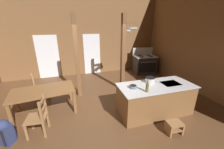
# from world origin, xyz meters

# --- Properties ---
(ground_plane) EXTENTS (8.51, 8.07, 0.10)m
(ground_plane) POSITION_xyz_m (0.00, 0.00, -0.05)
(ground_plane) COLOR brown
(wall_back) EXTENTS (8.51, 0.14, 4.51)m
(wall_back) POSITION_xyz_m (0.00, 3.70, 2.26)
(wall_back) COLOR brown
(wall_back) RESTS_ON ground_plane
(wall_right) EXTENTS (0.14, 8.07, 4.51)m
(wall_right) POSITION_xyz_m (3.93, 0.00, 2.26)
(wall_right) COLOR brown
(wall_right) RESTS_ON ground_plane
(glazed_door_back_left) EXTENTS (1.00, 0.01, 2.05)m
(glazed_door_back_left) POSITION_xyz_m (-1.73, 3.63, 1.02)
(glazed_door_back_left) COLOR white
(glazed_door_back_left) RESTS_ON ground_plane
(glazed_panel_back_right) EXTENTS (0.84, 0.01, 2.05)m
(glazed_panel_back_right) POSITION_xyz_m (0.39, 3.63, 1.02)
(glazed_panel_back_right) COLOR white
(glazed_panel_back_right) RESTS_ON ground_plane
(kitchen_island) EXTENTS (2.17, 0.99, 0.89)m
(kitchen_island) POSITION_xyz_m (1.50, -0.45, 0.44)
(kitchen_island) COLOR brown
(kitchen_island) RESTS_ON ground_plane
(stove_range) EXTENTS (1.22, 0.93, 1.32)m
(stove_range) POSITION_xyz_m (3.05, 2.82, 0.48)
(stove_range) COLOR #2D2D2D
(stove_range) RESTS_ON ground_plane
(support_post_with_pot_rack) EXTENTS (0.65, 0.28, 2.86)m
(support_post_with_pot_rack) POSITION_xyz_m (1.20, 1.29, 1.56)
(support_post_with_pot_rack) COLOR brown
(support_post_with_pot_rack) RESTS_ON ground_plane
(support_post_center) EXTENTS (0.14, 0.14, 2.86)m
(support_post_center) POSITION_xyz_m (-0.52, 1.30, 1.43)
(support_post_center) COLOR brown
(support_post_center) RESTS_ON ground_plane
(step_stool) EXTENTS (0.38, 0.31, 0.30)m
(step_stool) POSITION_xyz_m (1.48, -1.34, 0.18)
(step_stool) COLOR #9E7044
(step_stool) RESTS_ON ground_plane
(dining_table) EXTENTS (1.79, 1.10, 0.74)m
(dining_table) POSITION_xyz_m (-1.58, 0.53, 0.65)
(dining_table) COLOR brown
(dining_table) RESTS_ON ground_plane
(ladderback_chair_near_window) EXTENTS (0.48, 0.48, 0.95)m
(ladderback_chair_near_window) POSITION_xyz_m (-1.60, -0.35, 0.45)
(ladderback_chair_near_window) COLOR #9E7044
(ladderback_chair_near_window) RESTS_ON ground_plane
(ladderback_chair_by_post) EXTENTS (0.55, 0.55, 0.95)m
(ladderback_chair_by_post) POSITION_xyz_m (-1.88, 1.41, 0.45)
(ladderback_chair_by_post) COLOR #9E7044
(ladderback_chair_by_post) RESTS_ON ground_plane
(backpack) EXTENTS (0.39, 0.38, 0.60)m
(backpack) POSITION_xyz_m (-2.29, -0.46, 0.31)
(backpack) COLOR navy
(backpack) RESTS_ON ground_plane
(stockpot_on_counter) EXTENTS (0.35, 0.28, 0.16)m
(stockpot_on_counter) POSITION_xyz_m (1.43, -0.24, 0.97)
(stockpot_on_counter) COLOR silver
(stockpot_on_counter) RESTS_ON kitchen_island
(mixing_bowl_on_counter) EXTENTS (0.21, 0.21, 0.08)m
(mixing_bowl_on_counter) POSITION_xyz_m (0.79, -0.42, 0.93)
(mixing_bowl_on_counter) COLOR slate
(mixing_bowl_on_counter) RESTS_ON kitchen_island
(bottle_tall_on_counter) EXTENTS (0.08, 0.08, 0.30)m
(bottle_tall_on_counter) POSITION_xyz_m (1.03, -0.73, 1.01)
(bottle_tall_on_counter) COLOR brown
(bottle_tall_on_counter) RESTS_ON kitchen_island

